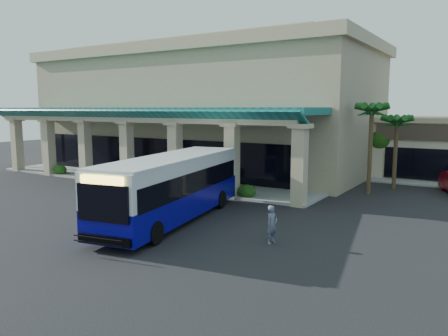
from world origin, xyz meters
The scene contains 9 objects.
ground centered at (0.00, 0.00, 0.00)m, with size 110.00×110.00×0.00m, color black.
main_building centered at (-8.00, 16.00, 5.67)m, with size 30.80×14.80×11.35m, color tan, non-canonical shape.
arcade centered at (-8.00, 6.80, 2.85)m, with size 30.00×6.20×5.70m, color #0E5653, non-canonical shape.
palm_0 centered at (8.50, 11.00, 3.30)m, with size 2.40×2.40×6.60m, color #114313, non-canonical shape.
palm_1 centered at (9.50, 14.00, 2.90)m, with size 2.40×2.40×5.80m, color #114313, non-canonical shape.
palm_2 centered at (-22.50, 6.50, 3.10)m, with size 2.40×2.40×6.20m, color #114313, non-canonical shape.
broadleaf_tree centered at (7.50, 19.00, 2.41)m, with size 2.60×2.60×4.81m, color #1A420F, non-canonical shape.
transit_bus centered at (1.83, -1.12, 1.63)m, with size 2.72×11.67×3.26m, color #0B0685, non-canonical shape.
pedestrian centered at (7.73, -1.90, 0.80)m, with size 0.59×0.39×1.61m, color slate.
Camera 1 is at (15.45, -17.98, 5.62)m, focal length 35.00 mm.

